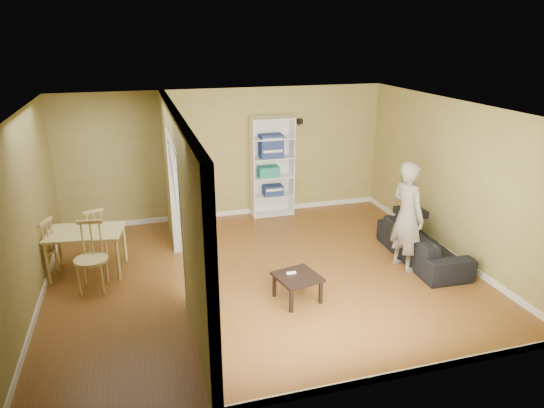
% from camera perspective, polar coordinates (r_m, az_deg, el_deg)
% --- Properties ---
extents(room_shell, '(6.50, 6.50, 6.50)m').
position_cam_1_polar(room_shell, '(7.20, -1.09, 0.84)').
color(room_shell, brown).
rests_on(room_shell, ground).
extents(partition, '(0.22, 5.50, 2.60)m').
position_cam_1_polar(partition, '(7.00, -10.62, -0.05)').
color(partition, tan).
rests_on(partition, ground).
extents(wall_speaker, '(0.10, 0.10, 0.10)m').
position_cam_1_polar(wall_speaker, '(9.98, 3.29, 9.68)').
color(wall_speaker, black).
rests_on(wall_speaker, room_shell).
extents(sofa, '(1.97, 0.91, 0.74)m').
position_cam_1_polar(sofa, '(8.44, 17.35, -3.97)').
color(sofa, black).
rests_on(sofa, ground).
extents(person, '(0.86, 0.72, 2.09)m').
position_cam_1_polar(person, '(7.83, 15.72, -0.32)').
color(person, slate).
rests_on(person, ground).
extents(bookshelf, '(0.86, 0.38, 2.04)m').
position_cam_1_polar(bookshelf, '(9.91, -0.08, 4.41)').
color(bookshelf, white).
rests_on(bookshelf, ground).
extents(paper_box_navy_a, '(0.40, 0.26, 0.20)m').
position_cam_1_polar(paper_box_navy_a, '(10.00, 0.09, 1.65)').
color(paper_box_navy_a, navy).
rests_on(paper_box_navy_a, bookshelf).
extents(paper_box_teal, '(0.42, 0.27, 0.21)m').
position_cam_1_polar(paper_box_teal, '(9.86, -0.43, 3.84)').
color(paper_box_teal, teal).
rests_on(paper_box_teal, bookshelf).
extents(paper_box_navy_b, '(0.46, 0.30, 0.23)m').
position_cam_1_polar(paper_box_navy_b, '(9.77, -0.12, 6.18)').
color(paper_box_navy_b, '#3B3683').
rests_on(paper_box_navy_b, bookshelf).
extents(paper_box_navy_c, '(0.46, 0.30, 0.23)m').
position_cam_1_polar(paper_box_navy_c, '(9.72, -0.13, 7.52)').
color(paper_box_navy_c, navy).
rests_on(paper_box_navy_c, bookshelf).
extents(coffee_table, '(0.57, 0.57, 0.38)m').
position_cam_1_polar(coffee_table, '(6.91, 3.01, -8.83)').
color(coffee_table, black).
rests_on(coffee_table, ground).
extents(game_controller, '(0.13, 0.04, 0.03)m').
position_cam_1_polar(game_controller, '(6.93, 2.27, -8.09)').
color(game_controller, white).
rests_on(game_controller, coffee_table).
extents(dining_table, '(1.12, 0.75, 0.70)m').
position_cam_1_polar(dining_table, '(8.08, -21.11, -3.50)').
color(dining_table, '#EFD58D').
rests_on(dining_table, ground).
extents(chair_left, '(0.57, 0.57, 0.97)m').
position_cam_1_polar(chair_left, '(8.24, -25.68, -4.79)').
color(chair_left, tan).
rests_on(chair_left, ground).
extents(chair_near, '(0.54, 0.54, 1.04)m').
position_cam_1_polar(chair_near, '(7.55, -20.56, -5.94)').
color(chair_near, tan).
rests_on(chair_near, ground).
extents(chair_far, '(0.54, 0.54, 0.91)m').
position_cam_1_polar(chair_far, '(8.63, -20.28, -3.15)').
color(chair_far, tan).
rests_on(chair_far, ground).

